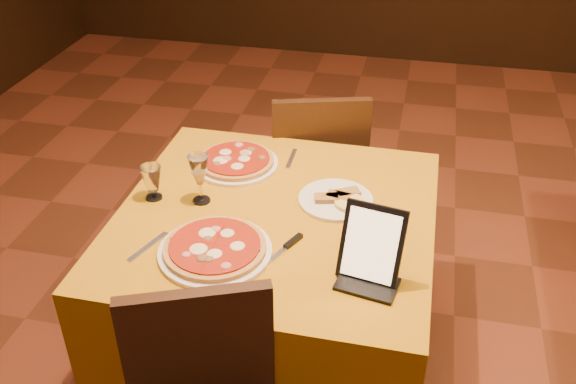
% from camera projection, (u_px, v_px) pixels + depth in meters
% --- Properties ---
extents(floor, '(6.00, 7.00, 0.01)m').
position_uv_depth(floor, '(359.00, 377.00, 2.60)').
color(floor, '#5E2D19').
rests_on(floor, ground).
extents(main_table, '(1.10, 1.10, 0.75)m').
position_uv_depth(main_table, '(276.00, 294.00, 2.45)').
color(main_table, '#BA7E0B').
rests_on(main_table, floor).
extents(chair_main_far, '(0.49, 0.49, 0.91)m').
position_uv_depth(chair_main_far, '(315.00, 170.00, 3.06)').
color(chair_main_far, black).
rests_on(chair_main_far, floor).
extents(pizza_near, '(0.37, 0.37, 0.03)m').
position_uv_depth(pizza_near, '(215.00, 249.00, 2.05)').
color(pizza_near, white).
rests_on(pizza_near, main_table).
extents(pizza_far, '(0.33, 0.33, 0.03)m').
position_uv_depth(pizza_far, '(236.00, 162.00, 2.51)').
color(pizza_far, white).
rests_on(pizza_far, main_table).
extents(cutlet_dish, '(0.27, 0.27, 0.03)m').
position_uv_depth(cutlet_dish, '(336.00, 198.00, 2.30)').
color(cutlet_dish, white).
rests_on(cutlet_dish, main_table).
extents(wine_glass, '(0.09, 0.09, 0.19)m').
position_uv_depth(wine_glass, '(200.00, 179.00, 2.26)').
color(wine_glass, '#EFCE88').
rests_on(wine_glass, main_table).
extents(water_glass, '(0.07, 0.07, 0.13)m').
position_uv_depth(water_glass, '(152.00, 183.00, 2.29)').
color(water_glass, white).
rests_on(water_glass, main_table).
extents(tablet, '(0.20, 0.13, 0.23)m').
position_uv_depth(tablet, '(372.00, 244.00, 1.91)').
color(tablet, black).
rests_on(tablet, main_table).
extents(knife, '(0.10, 0.19, 0.01)m').
position_uv_depth(knife, '(277.00, 255.00, 2.05)').
color(knife, silver).
rests_on(knife, main_table).
extents(fork_near, '(0.08, 0.17, 0.01)m').
position_uv_depth(fork_near, '(148.00, 247.00, 2.09)').
color(fork_near, silver).
rests_on(fork_near, main_table).
extents(fork_far, '(0.02, 0.15, 0.01)m').
position_uv_depth(fork_far, '(291.00, 159.00, 2.56)').
color(fork_far, '#BABBC2').
rests_on(fork_far, main_table).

